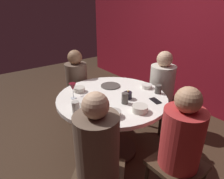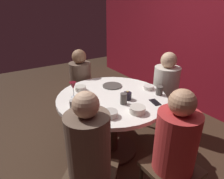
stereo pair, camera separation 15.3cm
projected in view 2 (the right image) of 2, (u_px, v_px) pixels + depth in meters
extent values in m
plane|color=#382619|center=(112.00, 149.00, 2.50)|extent=(8.00, 8.00, 0.00)
cube|color=maroon|center=(216.00, 33.00, 2.89)|extent=(6.00, 0.10, 2.60)
cylinder|color=white|center=(112.00, 98.00, 2.20)|extent=(1.22, 1.22, 0.04)
cylinder|color=#332319|center=(112.00, 126.00, 2.35)|extent=(0.14, 0.14, 0.71)
cylinder|color=#2D2116|center=(112.00, 148.00, 2.49)|extent=(0.60, 0.60, 0.03)
cube|color=#3F2D1E|center=(82.00, 94.00, 2.95)|extent=(0.40, 0.40, 0.04)
cylinder|color=brown|center=(81.00, 78.00, 2.85)|extent=(0.31, 0.31, 0.46)
sphere|color=#8C6647|center=(79.00, 57.00, 2.72)|extent=(0.20, 0.20, 0.20)
cylinder|color=#332319|center=(68.00, 106.00, 3.09)|extent=(0.04, 0.04, 0.43)
cylinder|color=#332319|center=(77.00, 115.00, 2.83)|extent=(0.04, 0.04, 0.43)
cylinder|color=#332319|center=(87.00, 101.00, 3.26)|extent=(0.04, 0.04, 0.43)
cylinder|color=#332319|center=(98.00, 109.00, 3.00)|extent=(0.04, 0.04, 0.43)
cube|color=#3F2D1E|center=(164.00, 101.00, 2.75)|extent=(0.40, 0.40, 0.04)
cylinder|color=beige|center=(166.00, 84.00, 2.65)|extent=(0.34, 0.34, 0.47)
sphere|color=tan|center=(169.00, 60.00, 2.51)|extent=(0.21, 0.21, 0.21)
cylinder|color=#332319|center=(162.00, 107.00, 3.06)|extent=(0.04, 0.04, 0.43)
cylinder|color=#332319|center=(145.00, 113.00, 2.89)|extent=(0.04, 0.04, 0.43)
cylinder|color=#332319|center=(179.00, 117.00, 2.80)|extent=(0.04, 0.04, 0.43)
cylinder|color=#332319|center=(163.00, 124.00, 2.63)|extent=(0.04, 0.04, 0.43)
cube|color=#3F2D1E|center=(171.00, 168.00, 1.63)|extent=(0.40, 0.40, 0.04)
cylinder|color=#B22D2D|center=(176.00, 142.00, 1.52)|extent=(0.33, 0.33, 0.51)
sphere|color=tan|center=(182.00, 103.00, 1.38)|extent=(0.20, 0.20, 0.20)
cylinder|color=#332319|center=(167.00, 168.00, 1.94)|extent=(0.04, 0.04, 0.43)
cube|color=#3F2D1E|center=(90.00, 176.00, 1.56)|extent=(0.57, 0.57, 0.04)
cylinder|color=brown|center=(88.00, 147.00, 1.44)|extent=(0.46, 0.46, 0.54)
sphere|color=tan|center=(86.00, 105.00, 1.29)|extent=(0.19, 0.19, 0.19)
cylinder|color=#332319|center=(79.00, 177.00, 1.84)|extent=(0.04, 0.04, 0.43)
cylinder|color=black|center=(127.00, 96.00, 2.11)|extent=(0.09, 0.09, 0.08)
sphere|color=#F9D159|center=(128.00, 92.00, 2.09)|extent=(0.02, 0.02, 0.02)
cylinder|color=silver|center=(74.00, 97.00, 2.17)|extent=(0.06, 0.06, 0.01)
cylinder|color=silver|center=(74.00, 93.00, 2.15)|extent=(0.01, 0.01, 0.09)
cone|color=maroon|center=(73.00, 86.00, 2.12)|extent=(0.08, 0.08, 0.08)
cylinder|color=#4C4742|center=(112.00, 86.00, 2.44)|extent=(0.24, 0.24, 0.01)
cube|color=black|center=(155.00, 102.00, 2.05)|extent=(0.15, 0.10, 0.01)
cylinder|color=#B2ADA3|center=(110.00, 114.00, 1.79)|extent=(0.14, 0.14, 0.05)
cylinder|color=silver|center=(87.00, 101.00, 2.02)|extent=(0.20, 0.20, 0.06)
cylinder|color=beige|center=(81.00, 88.00, 2.32)|extent=(0.13, 0.13, 0.05)
cylinder|color=silver|center=(149.00, 87.00, 2.36)|extent=(0.13, 0.13, 0.05)
cylinder|color=beige|center=(137.00, 110.00, 1.85)|extent=(0.15, 0.15, 0.06)
cylinder|color=#4C4742|center=(124.00, 99.00, 2.00)|extent=(0.07, 0.07, 0.12)
cylinder|color=#4C4742|center=(159.00, 91.00, 2.21)|extent=(0.07, 0.07, 0.10)
cylinder|color=#B2ADA3|center=(73.00, 106.00, 1.86)|extent=(0.07, 0.07, 0.12)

